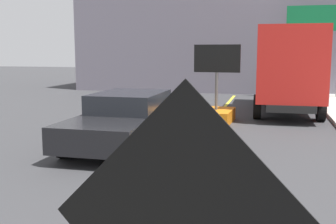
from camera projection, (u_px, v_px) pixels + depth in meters
The scene contains 7 objects.
arrow_board_trailer at pixel (216, 109), 14.30m from camera, with size 1.60×1.86×2.70m.
box_truck at pixel (288, 68), 16.43m from camera, with size 2.59×7.08×3.35m.
pickup_car at pixel (128, 118), 10.90m from camera, with size 2.09×5.10×1.38m.
highway_guide_sign at pixel (325, 33), 21.02m from camera, with size 2.79×0.18×5.00m.
far_building_block at pixel (220, 42), 28.43m from camera, with size 17.27×9.70×6.25m, color slate.
traffic_cone_mid_lane at pixel (215, 161), 7.86m from camera, with size 0.36×0.36×0.78m.
traffic_cone_far_lane at pixel (223, 132), 11.04m from camera, with size 0.36×0.36×0.66m.
Camera 1 is at (2.01, 0.88, 2.47)m, focal length 43.82 mm.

